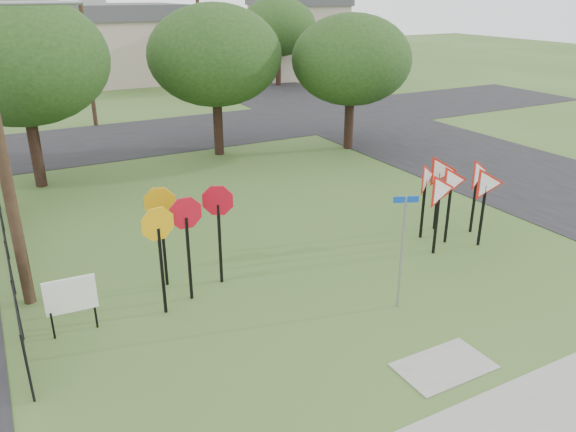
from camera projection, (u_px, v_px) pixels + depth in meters
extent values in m
plane|color=#31531F|center=(375.00, 312.00, 13.60)|extent=(140.00, 140.00, 0.00)
cube|color=gray|center=(514.00, 420.00, 10.17)|extent=(30.00, 1.60, 0.02)
cube|color=black|center=(452.00, 152.00, 27.04)|extent=(8.00, 50.00, 0.02)
cube|color=black|center=(149.00, 136.00, 29.91)|extent=(60.00, 8.00, 0.02)
cube|color=gray|center=(444.00, 366.00, 11.64)|extent=(2.00, 1.20, 0.02)
cylinder|color=gray|center=(402.00, 253.00, 13.32)|extent=(0.06, 0.06, 2.89)
cube|color=#0E3E9F|center=(406.00, 199.00, 12.81)|extent=(0.56, 0.25, 0.15)
cube|color=black|center=(189.00, 259.00, 13.80)|extent=(0.07, 0.07, 2.21)
cube|color=black|center=(220.00, 244.00, 14.60)|extent=(0.07, 0.07, 2.21)
cube|color=black|center=(162.00, 272.00, 13.19)|extent=(0.07, 0.07, 2.21)
cube|color=black|center=(164.00, 247.00, 14.47)|extent=(0.07, 0.07, 2.21)
cube|color=black|center=(436.00, 223.00, 16.30)|extent=(0.06, 0.06, 1.93)
cube|color=black|center=(448.00, 213.00, 17.02)|extent=(0.06, 0.06, 1.93)
cube|color=black|center=(482.00, 216.00, 16.83)|extent=(0.06, 0.06, 1.93)
cube|color=black|center=(423.00, 209.00, 17.36)|extent=(0.06, 0.06, 1.93)
cube|color=black|center=(437.00, 201.00, 17.99)|extent=(0.06, 0.06, 1.93)
cube|color=black|center=(474.00, 204.00, 17.76)|extent=(0.06, 0.06, 1.93)
cube|color=black|center=(53.00, 326.00, 12.46)|extent=(0.05, 0.05, 0.65)
cube|color=black|center=(96.00, 315.00, 12.87)|extent=(0.05, 0.05, 0.65)
cube|color=silver|center=(70.00, 295.00, 12.42)|extent=(1.12, 0.10, 0.84)
cylinder|color=gray|center=(35.00, 3.00, 11.88)|extent=(2.40, 0.10, 0.10)
cube|color=gray|center=(94.00, 2.00, 12.41)|extent=(0.50, 0.18, 0.12)
cylinder|color=#39281A|center=(86.00, 44.00, 30.61)|extent=(0.24, 0.24, 9.00)
cylinder|color=#39281A|center=(199.00, 38.00, 37.49)|extent=(0.24, 0.24, 8.50)
cylinder|color=black|center=(28.00, 369.00, 10.38)|extent=(0.05, 0.05, 1.50)
cylinder|color=black|center=(18.00, 311.00, 12.25)|extent=(0.05, 0.05, 1.50)
cylinder|color=black|center=(10.00, 268.00, 14.13)|extent=(0.05, 0.05, 1.50)
cylinder|color=black|center=(5.00, 235.00, 16.01)|extent=(0.05, 0.05, 1.50)
cylinder|color=black|center=(0.00, 210.00, 17.88)|extent=(0.05, 0.05, 1.50)
cube|color=black|center=(2.00, 226.00, 14.80)|extent=(0.03, 11.50, 0.03)
cube|color=black|center=(7.00, 251.00, 15.07)|extent=(0.03, 11.50, 0.03)
cube|color=black|center=(7.00, 251.00, 15.07)|extent=(0.01, 11.50, 1.50)
cube|color=#B1A38F|center=(129.00, 51.00, 47.06)|extent=(8.00, 8.00, 5.00)
cube|color=#434348|center=(125.00, 12.00, 45.90)|extent=(8.40, 8.40, 1.20)
cube|color=#B1A38F|center=(297.00, 41.00, 49.78)|extent=(7.91, 7.91, 6.00)
cylinder|color=black|center=(36.00, 154.00, 21.88)|extent=(0.44, 0.44, 2.62)
ellipsoid|color=#1B3414|center=(20.00, 60.00, 20.55)|extent=(6.40, 6.40, 4.80)
cylinder|color=black|center=(218.00, 129.00, 26.26)|extent=(0.44, 0.44, 2.45)
ellipsoid|color=#1B3414|center=(215.00, 55.00, 25.01)|extent=(6.00, 6.00, 4.50)
cylinder|color=black|center=(349.00, 125.00, 27.30)|extent=(0.44, 0.44, 2.27)
ellipsoid|color=#1B3414|center=(351.00, 60.00, 26.14)|extent=(5.60, 5.60, 4.20)
cylinder|color=black|center=(278.00, 70.00, 45.42)|extent=(0.44, 0.44, 2.45)
ellipsoid|color=#1B3414|center=(278.00, 27.00, 44.17)|extent=(6.00, 6.00, 4.50)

